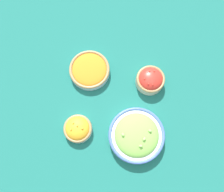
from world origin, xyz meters
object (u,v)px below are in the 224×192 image
Objects in this scene: bowl_squash at (78,129)px; bowl_cherry_tomatoes at (150,80)px; bowl_lettuce at (136,135)px; bowl_carrots at (90,70)px.

bowl_cherry_tomatoes is (0.17, -0.31, 0.01)m from bowl_squash.
bowl_cherry_tomatoes is at bearing -20.64° from bowl_lettuce.
bowl_carrots is 1.51× the size of bowl_squash.
bowl_squash is at bearing 119.04° from bowl_cherry_tomatoes.
bowl_cherry_tomatoes is at bearing -105.82° from bowl_carrots.
bowl_lettuce is 0.24m from bowl_cherry_tomatoes.
bowl_lettuce is 1.87× the size of bowl_cherry_tomatoes.
bowl_lettuce reaches higher than bowl_carrots.
bowl_carrots is 0.25m from bowl_squash.
bowl_carrots is at bearing 29.51° from bowl_lettuce.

